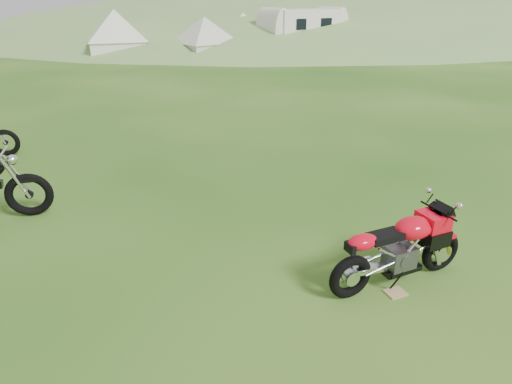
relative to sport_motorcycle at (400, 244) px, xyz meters
name	(u,v)px	position (x,y,z in m)	size (l,w,h in m)	color
ground	(267,238)	(-0.97, 1.53, -0.53)	(120.00, 120.00, 0.00)	#1C4C10
hillside	(314,28)	(23.03, 41.53, -0.53)	(80.00, 64.00, 8.00)	#6E9F51
hedgerow	(314,28)	(23.03, 41.53, -0.53)	(36.00, 1.20, 8.60)	black
sport_motorcycle	(400,244)	(0.00, 0.00, 0.00)	(1.75, 0.44, 1.05)	red
plywood_board	(395,293)	(-0.13, -0.18, -0.52)	(0.22, 0.18, 0.02)	#A67A57
tent_left	(117,33)	(-0.39, 23.13, 0.76)	(2.96, 2.96, 2.57)	white
tent_mid	(205,36)	(4.03, 20.88, 0.64)	(2.69, 2.69, 2.33)	beige
tent_right	(243,31)	(7.37, 23.65, 0.66)	(2.75, 2.75, 2.38)	silver
caravan	(303,31)	(10.10, 20.80, 0.74)	(5.40, 2.41, 2.53)	white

